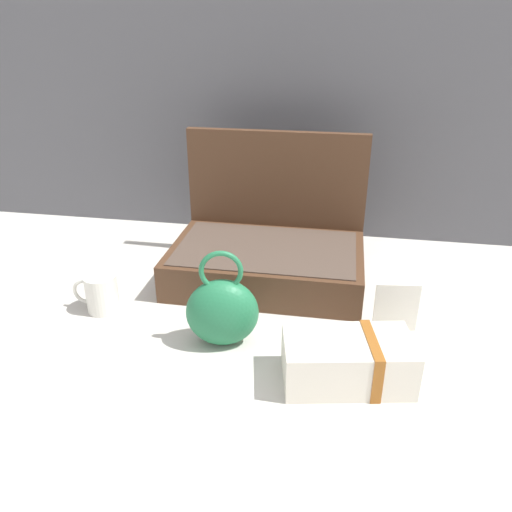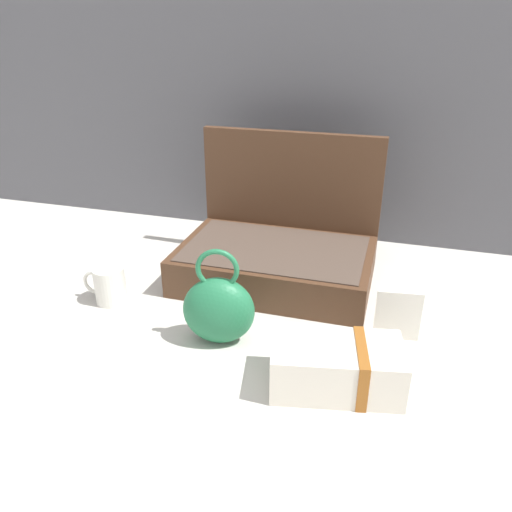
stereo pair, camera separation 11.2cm
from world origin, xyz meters
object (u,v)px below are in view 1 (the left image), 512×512
teal_pouch_handbag (222,311)px  cream_toiletry_bag (349,361)px  open_suitcase (268,249)px  info_card_left (396,308)px  coffee_mug (101,293)px

teal_pouch_handbag → cream_toiletry_bag: teal_pouch_handbag is taller
open_suitcase → teal_pouch_handbag: (-0.05, -0.33, 0.00)m
info_card_left → coffee_mug: bearing=175.5°
open_suitcase → coffee_mug: open_suitcase is taller
open_suitcase → teal_pouch_handbag: open_suitcase is taller
cream_toiletry_bag → coffee_mug: (-0.60, 0.17, -0.00)m
cream_toiletry_bag → coffee_mug: cream_toiletry_bag is taller
coffee_mug → teal_pouch_handbag: bearing=-14.6°
open_suitcase → coffee_mug: 0.45m
coffee_mug → info_card_left: 0.70m
teal_pouch_handbag → info_card_left: size_ratio=1.90×
coffee_mug → info_card_left: info_card_left is taller
cream_toiletry_bag → info_card_left: (0.10, 0.20, 0.01)m
coffee_mug → open_suitcase: bearing=33.8°
cream_toiletry_bag → coffee_mug: bearing=164.5°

